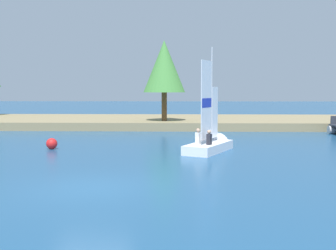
# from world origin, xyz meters

# --- Properties ---
(ground_plane) EXTENTS (200.00, 200.00, 0.00)m
(ground_plane) POSITION_xyz_m (0.00, 0.00, 0.00)
(ground_plane) COLOR navy
(shore_bank) EXTENTS (80.00, 11.50, 0.65)m
(shore_bank) POSITION_xyz_m (0.00, 24.52, 0.33)
(shore_bank) COLOR #897A56
(shore_bank) RESTS_ON ground
(shoreline_tree_centre) EXTENTS (3.41, 3.41, 6.56)m
(shoreline_tree_centre) POSITION_xyz_m (1.54, 21.12, 5.07)
(shoreline_tree_centre) COLOR brown
(shoreline_tree_centre) RESTS_ON shore_bank
(sailboat) EXTENTS (3.00, 4.33, 5.83)m
(sailboat) POSITION_xyz_m (4.64, 8.82, 0.40)
(sailboat) COLOR white
(sailboat) RESTS_ON ground
(channel_buoy) EXTENTS (0.60, 0.60, 0.60)m
(channel_buoy) POSITION_xyz_m (-4.09, 8.97, 0.30)
(channel_buoy) COLOR red
(channel_buoy) RESTS_ON ground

